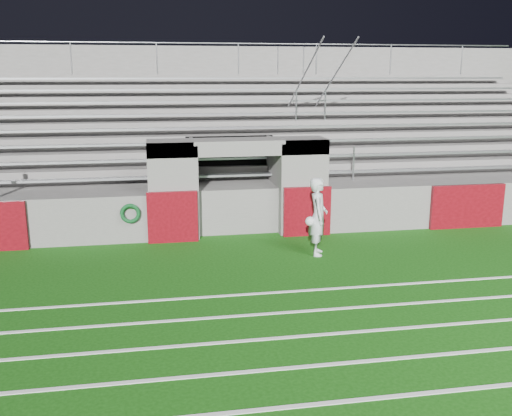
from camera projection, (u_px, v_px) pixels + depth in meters
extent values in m
plane|color=#11470B|center=(261.00, 276.00, 12.43)|extent=(90.00, 90.00, 0.00)
cube|color=white|center=(329.00, 403.00, 7.63)|extent=(28.00, 0.09, 0.01)
cube|color=white|center=(309.00, 366.00, 8.59)|extent=(28.00, 0.09, 0.01)
cube|color=white|center=(294.00, 337.00, 9.55)|extent=(28.00, 0.09, 0.01)
cube|color=white|center=(281.00, 313.00, 10.51)|extent=(28.00, 0.09, 0.01)
cube|color=white|center=(270.00, 293.00, 11.47)|extent=(28.00, 0.09, 0.01)
cube|color=#605D5B|center=(501.00, 203.00, 16.62)|extent=(10.60, 0.35, 1.25)
cube|color=#605D5B|center=(171.00, 189.00, 15.18)|extent=(1.20, 1.00, 2.60)
cube|color=#605D5B|center=(302.00, 185.00, 15.78)|extent=(1.20, 1.00, 2.60)
cube|color=black|center=(230.00, 178.00, 17.12)|extent=(2.60, 0.20, 2.50)
cube|color=#605D5B|center=(194.00, 186.00, 15.87)|extent=(0.10, 2.20, 2.50)
cube|color=#605D5B|center=(275.00, 183.00, 16.26)|extent=(0.10, 2.20, 2.50)
cube|color=#605D5B|center=(238.00, 147.00, 15.23)|extent=(4.80, 1.00, 0.40)
cube|color=#605D5B|center=(222.00, 169.00, 19.20)|extent=(26.00, 8.00, 0.20)
cube|color=#605D5B|center=(222.00, 188.00, 19.35)|extent=(26.00, 8.00, 1.05)
cube|color=#4E060D|center=(173.00, 217.00, 14.79)|extent=(1.30, 0.15, 1.35)
cube|color=#4E060D|center=(307.00, 211.00, 15.40)|extent=(1.30, 0.15, 1.35)
cube|color=#4E060D|center=(467.00, 206.00, 16.20)|extent=(2.20, 0.15, 1.25)
cube|color=#989BA1|center=(233.00, 175.00, 16.33)|extent=(23.00, 0.28, 0.06)
cube|color=#605D5B|center=(230.00, 171.00, 17.15)|extent=(24.00, 0.75, 0.38)
cube|color=#989BA1|center=(230.00, 158.00, 16.96)|extent=(23.00, 0.28, 0.06)
cube|color=#605D5B|center=(226.00, 161.00, 17.82)|extent=(24.00, 0.75, 0.76)
cube|color=#989BA1|center=(227.00, 142.00, 17.59)|extent=(23.00, 0.28, 0.06)
cube|color=#605D5B|center=(224.00, 152.00, 18.50)|extent=(24.00, 0.75, 1.14)
cube|color=#989BA1|center=(224.00, 128.00, 18.22)|extent=(23.00, 0.28, 0.06)
cube|color=#605D5B|center=(221.00, 143.00, 19.17)|extent=(24.00, 0.75, 1.52)
cube|color=#989BA1|center=(221.00, 114.00, 18.85)|extent=(23.00, 0.28, 0.06)
cube|color=#605D5B|center=(218.00, 135.00, 19.85)|extent=(24.00, 0.75, 1.90)
cube|color=#989BA1|center=(218.00, 101.00, 19.48)|extent=(23.00, 0.28, 0.06)
cube|color=#605D5B|center=(216.00, 128.00, 20.52)|extent=(24.00, 0.75, 2.28)
cube|color=#989BA1|center=(216.00, 90.00, 20.12)|extent=(23.00, 0.28, 0.06)
cube|color=#605D5B|center=(214.00, 121.00, 21.20)|extent=(24.00, 0.75, 2.66)
cube|color=#989BA1|center=(213.00, 78.00, 20.75)|extent=(23.00, 0.28, 0.06)
cube|color=#605D5B|center=(212.00, 118.00, 21.83)|extent=(26.00, 0.60, 5.29)
cylinder|color=#A5A8AD|center=(320.00, 164.00, 16.42)|extent=(0.05, 0.05, 1.00)
cylinder|color=#A5A8AD|center=(296.00, 105.00, 18.95)|extent=(0.05, 0.05, 1.00)
cylinder|color=#A5A8AD|center=(278.00, 60.00, 21.47)|extent=(0.05, 0.05, 1.00)
cylinder|color=#A5A8AD|center=(297.00, 90.00, 18.83)|extent=(0.05, 6.02, 3.08)
cylinder|color=#A5A8AD|center=(354.00, 164.00, 16.59)|extent=(0.05, 0.05, 1.00)
cylinder|color=#A5A8AD|center=(325.00, 105.00, 19.11)|extent=(0.05, 0.05, 1.00)
cylinder|color=#A5A8AD|center=(304.00, 60.00, 21.64)|extent=(0.05, 0.05, 1.00)
cylinder|color=#A5A8AD|center=(326.00, 90.00, 19.00)|extent=(0.05, 6.02, 3.08)
cylinder|color=#A5A8AD|center=(71.00, 58.00, 20.20)|extent=(0.05, 0.05, 1.10)
cylinder|color=#A5A8AD|center=(157.00, 58.00, 20.70)|extent=(0.05, 0.05, 1.10)
cylinder|color=#A5A8AD|center=(238.00, 59.00, 21.21)|extent=(0.05, 0.05, 1.10)
cylinder|color=#A5A8AD|center=(316.00, 59.00, 21.71)|extent=(0.05, 0.05, 1.10)
cylinder|color=#A5A8AD|center=(391.00, 59.00, 22.22)|extent=(0.05, 0.05, 1.10)
cylinder|color=#A5A8AD|center=(462.00, 60.00, 22.72)|extent=(0.05, 0.05, 1.10)
cylinder|color=#A5A8AD|center=(211.00, 43.00, 20.91)|extent=(24.00, 0.05, 0.05)
imported|color=silver|center=(318.00, 216.00, 13.72)|extent=(0.60, 0.78, 1.90)
sphere|color=white|center=(310.00, 221.00, 13.62)|extent=(0.22, 0.22, 0.22)
torus|color=#0C400D|center=(130.00, 214.00, 14.59)|extent=(0.50, 0.09, 0.50)
torus|color=#0D431C|center=(130.00, 213.00, 14.53)|extent=(0.52, 0.10, 0.52)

